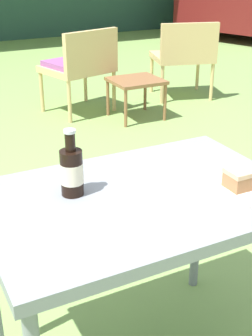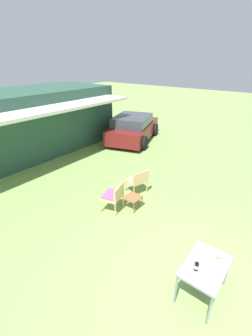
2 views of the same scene
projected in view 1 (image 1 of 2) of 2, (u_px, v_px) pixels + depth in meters
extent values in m
cylinder|color=black|center=(195.00, 15.00, 9.11)|extent=(0.69, 0.40, 0.66)
cylinder|color=tan|center=(85.00, 83.00, 4.88)|extent=(0.04, 0.04, 0.39)
cylinder|color=tan|center=(42.00, 92.00, 4.55)|extent=(0.04, 0.04, 0.39)
cylinder|color=tan|center=(114.00, 91.00, 4.57)|extent=(0.04, 0.04, 0.39)
cylinder|color=tan|center=(70.00, 102.00, 4.24)|extent=(0.04, 0.04, 0.39)
cube|color=tan|center=(77.00, 68.00, 4.46)|extent=(0.71, 0.65, 0.06)
cube|color=tan|center=(91.00, 50.00, 4.23)|extent=(0.58, 0.21, 0.35)
cube|color=#995193|center=(77.00, 63.00, 4.44)|extent=(0.63, 0.56, 0.05)
cylinder|color=tan|center=(198.00, 72.00, 5.30)|extent=(0.04, 0.04, 0.39)
cylinder|color=tan|center=(152.00, 74.00, 5.21)|extent=(0.04, 0.04, 0.39)
cylinder|color=tan|center=(212.00, 82.00, 4.89)|extent=(0.04, 0.04, 0.39)
cylinder|color=tan|center=(162.00, 85.00, 4.80)|extent=(0.04, 0.04, 0.39)
cube|color=tan|center=(182.00, 57.00, 4.95)|extent=(0.71, 0.65, 0.06)
cube|color=tan|center=(190.00, 41.00, 4.66)|extent=(0.58, 0.21, 0.35)
cube|color=brown|center=(136.00, 81.00, 4.30)|extent=(0.46, 0.43, 0.03)
cylinder|color=brown|center=(126.00, 109.00, 4.14)|extent=(0.03, 0.03, 0.34)
cylinder|color=brown|center=(165.00, 103.00, 4.31)|extent=(0.03, 0.03, 0.34)
cylinder|color=brown|center=(108.00, 98.00, 4.45)|extent=(0.03, 0.03, 0.34)
cylinder|color=brown|center=(145.00, 93.00, 4.62)|extent=(0.03, 0.03, 0.34)
cube|color=gray|center=(140.00, 199.00, 1.50)|extent=(0.99, 0.67, 0.04)
cylinder|color=gray|center=(197.00, 221.00, 2.08)|extent=(0.04, 0.04, 0.69)
cylinder|color=silver|center=(235.00, 190.00, 1.50)|extent=(0.24, 0.24, 0.01)
cube|color=#9E6B42|center=(243.00, 180.00, 1.50)|extent=(0.11, 0.08, 0.05)
cube|color=tan|center=(244.00, 171.00, 1.49)|extent=(0.11, 0.08, 0.02)
cylinder|color=black|center=(72.00, 173.00, 1.46)|extent=(0.07, 0.07, 0.15)
cylinder|color=black|center=(70.00, 142.00, 1.42)|extent=(0.03, 0.03, 0.06)
cylinder|color=silver|center=(70.00, 131.00, 1.40)|extent=(0.04, 0.04, 0.01)
cylinder|color=beige|center=(72.00, 173.00, 1.46)|extent=(0.07, 0.07, 0.07)
cube|color=silver|center=(220.00, 192.00, 1.50)|extent=(0.16, 0.08, 0.01)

